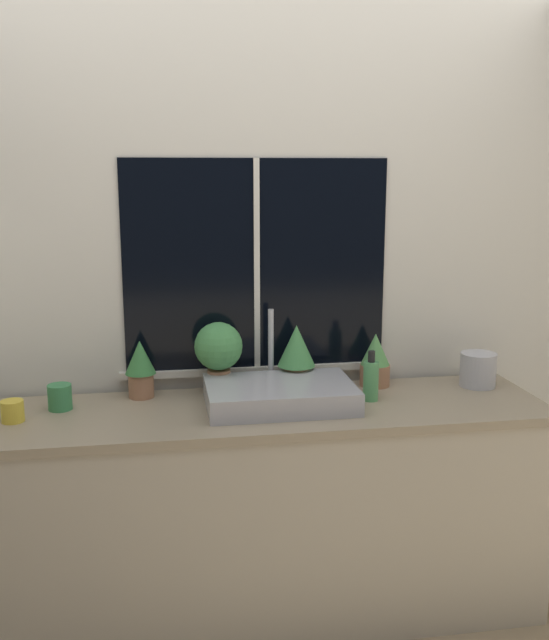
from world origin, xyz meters
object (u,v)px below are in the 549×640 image
at_px(sink, 280,394).
at_px(mug_yellow, 12,411).
at_px(mug_green, 60,397).
at_px(kettle, 478,368).
at_px(potted_plant_center_left, 219,350).
at_px(potted_plant_far_right, 375,360).
at_px(soap_bottle, 371,380).
at_px(potted_plant_center_right, 296,353).
at_px(potted_plant_far_left, 140,367).

bearing_deg(sink, mug_yellow, -178.70).
xyz_separation_m(mug_green, kettle, (1.74, 0.03, 0.03)).
relative_size(potted_plant_center_left, kettle, 1.86).
bearing_deg(sink, potted_plant_far_right, 23.57).
xyz_separation_m(sink, mug_yellow, (-1.01, -0.02, -0.01)).
distance_m(mug_green, kettle, 1.74).
height_order(mug_green, kettle, kettle).
bearing_deg(soap_bottle, potted_plant_far_right, 68.27).
height_order(potted_plant_center_right, mug_green, potted_plant_center_right).
distance_m(potted_plant_center_left, mug_green, 0.65).
distance_m(potted_plant_far_right, mug_green, 1.31).
relative_size(potted_plant_far_right, soap_bottle, 1.12).
distance_m(mug_yellow, kettle, 1.90).
xyz_separation_m(potted_plant_center_left, kettle, (1.11, -0.08, -0.11)).
height_order(potted_plant_far_right, soap_bottle, potted_plant_far_right).
height_order(sink, mug_yellow, sink).
bearing_deg(mug_green, soap_bottle, -4.07).
xyz_separation_m(potted_plant_center_left, potted_plant_far_right, (0.67, 0.00, -0.07)).
distance_m(potted_plant_center_left, soap_bottle, 0.63).
bearing_deg(kettle, potted_plant_far_right, 169.52).
bearing_deg(sink, potted_plant_center_right, 61.88).
distance_m(mug_green, mug_yellow, 0.19).
height_order(soap_bottle, mug_green, soap_bottle).
distance_m(sink, potted_plant_far_left, 0.58).
xyz_separation_m(potted_plant_far_left, potted_plant_center_left, (0.32, -0.00, 0.06)).
xyz_separation_m(potted_plant_center_left, potted_plant_center_right, (0.33, 0.00, -0.03)).
bearing_deg(mug_yellow, mug_green, 35.99).
distance_m(potted_plant_center_left, mug_yellow, 0.83).
relative_size(potted_plant_far_left, mug_yellow, 2.86).
bearing_deg(sink, soap_bottle, 0.53).
relative_size(sink, potted_plant_center_left, 1.92).
xyz_separation_m(potted_plant_far_left, potted_plant_center_right, (0.65, -0.00, 0.03)).
height_order(potted_plant_center_left, potted_plant_center_right, potted_plant_center_left).
relative_size(potted_plant_center_left, soap_bottle, 1.47).
height_order(potted_plant_center_left, mug_yellow, potted_plant_center_left).
distance_m(potted_plant_center_left, kettle, 1.12).
bearing_deg(potted_plant_far_right, sink, -156.43).
xyz_separation_m(soap_bottle, kettle, (0.51, 0.11, -0.01)).
relative_size(potted_plant_far_left, potted_plant_far_right, 1.04).
distance_m(potted_plant_center_right, kettle, 0.79).
relative_size(potted_plant_far_right, kettle, 1.41).
bearing_deg(soap_bottle, sink, -179.47).
bearing_deg(sink, mug_green, 173.93).
relative_size(potted_plant_center_right, mug_yellow, 3.35).
xyz_separation_m(potted_plant_center_right, soap_bottle, (0.27, -0.19, -0.07)).
bearing_deg(kettle, mug_yellow, -175.81).
height_order(potted_plant_far_left, mug_green, potted_plant_far_left).
bearing_deg(kettle, potted_plant_center_left, 175.84).
relative_size(potted_plant_center_left, mug_green, 3.03).
bearing_deg(mug_yellow, sink, 1.30).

